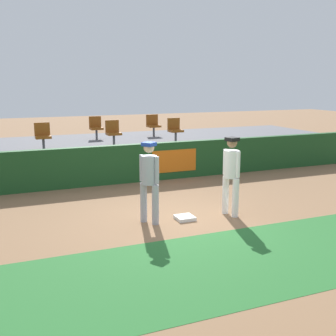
% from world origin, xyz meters
% --- Properties ---
extents(ground_plane, '(60.00, 60.00, 0.00)m').
position_xyz_m(ground_plane, '(0.00, 0.00, 0.00)').
color(ground_plane, '#846042').
extents(grass_foreground_strip, '(18.00, 2.80, 0.01)m').
position_xyz_m(grass_foreground_strip, '(0.00, -2.48, 0.00)').
color(grass_foreground_strip, '#26662B').
rests_on(grass_foreground_strip, ground_plane).
extents(first_base, '(0.40, 0.40, 0.08)m').
position_xyz_m(first_base, '(0.27, -0.08, 0.04)').
color(first_base, white).
rests_on(first_base, ground_plane).
extents(player_fielder_home, '(0.42, 0.59, 1.83)m').
position_xyz_m(player_fielder_home, '(1.39, -0.17, 1.06)').
color(player_fielder_home, white).
rests_on(player_fielder_home, ground_plane).
extents(player_runner_visitor, '(0.47, 0.47, 1.80)m').
position_xyz_m(player_runner_visitor, '(-0.54, 0.01, 1.04)').
color(player_runner_visitor, '#9EA3AD').
rests_on(player_runner_visitor, ground_plane).
extents(field_wall, '(18.00, 0.26, 1.18)m').
position_xyz_m(field_wall, '(0.01, 3.82, 0.59)').
color(field_wall, '#19471E').
rests_on(field_wall, ground_plane).
extents(bleacher_platform, '(18.00, 4.80, 0.96)m').
position_xyz_m(bleacher_platform, '(0.00, 6.40, 0.48)').
color(bleacher_platform, '#59595E').
rests_on(bleacher_platform, ground_plane).
extents(seat_back_right, '(0.48, 0.44, 0.84)m').
position_xyz_m(seat_back_right, '(2.17, 7.07, 1.44)').
color(seat_back_right, '#4C4C51').
rests_on(seat_back_right, bleacher_platform).
extents(seat_front_left, '(0.47, 0.44, 0.84)m').
position_xyz_m(seat_front_left, '(-2.19, 5.27, 1.44)').
color(seat_front_left, '#4C4C51').
rests_on(seat_front_left, bleacher_platform).
extents(seat_front_right, '(0.46, 0.44, 0.84)m').
position_xyz_m(seat_front_right, '(2.32, 5.27, 1.43)').
color(seat_front_right, '#4C4C51').
rests_on(seat_front_right, bleacher_platform).
extents(seat_front_center, '(0.46, 0.44, 0.84)m').
position_xyz_m(seat_front_center, '(0.08, 5.27, 1.43)').
color(seat_front_center, '#4C4C51').
rests_on(seat_front_center, bleacher_platform).
extents(seat_back_center, '(0.45, 0.44, 0.84)m').
position_xyz_m(seat_back_center, '(-0.10, 7.07, 1.43)').
color(seat_back_center, '#4C4C51').
rests_on(seat_back_center, bleacher_platform).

